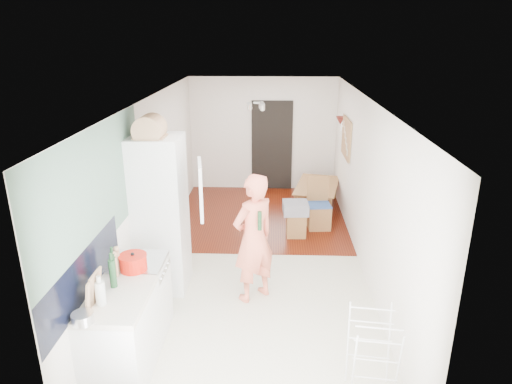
# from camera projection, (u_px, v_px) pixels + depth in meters

# --- Properties ---
(room_shell) EXTENTS (3.20, 7.00, 2.50)m
(room_shell) POSITION_uv_depth(u_px,v_px,m) (257.00, 185.00, 6.75)
(room_shell) COLOR silver
(room_shell) RESTS_ON ground
(floor) EXTENTS (3.20, 7.00, 0.01)m
(floor) POSITION_uv_depth(u_px,v_px,m) (257.00, 260.00, 7.17)
(floor) COLOR beige
(floor) RESTS_ON ground
(wood_floor_overlay) EXTENTS (3.20, 3.30, 0.01)m
(wood_floor_overlay) POSITION_uv_depth(u_px,v_px,m) (260.00, 215.00, 8.91)
(wood_floor_overlay) COLOR #5C1B07
(wood_floor_overlay) RESTS_ON room_shell
(sage_wall_panel) EXTENTS (0.02, 3.00, 1.30)m
(sage_wall_panel) POSITION_uv_depth(u_px,v_px,m) (97.00, 190.00, 4.73)
(sage_wall_panel) COLOR slate
(sage_wall_panel) RESTS_ON room_shell
(tile_splashback) EXTENTS (0.02, 1.90, 0.50)m
(tile_splashback) POSITION_uv_depth(u_px,v_px,m) (85.00, 276.00, 4.44)
(tile_splashback) COLOR black
(tile_splashback) RESTS_ON room_shell
(doorway_recess) EXTENTS (0.90, 0.04, 2.00)m
(doorway_recess) POSITION_uv_depth(u_px,v_px,m) (272.00, 146.00, 10.11)
(doorway_recess) COLOR black
(doorway_recess) RESTS_ON room_shell
(base_cabinet) EXTENTS (0.60, 0.90, 0.86)m
(base_cabinet) POSITION_uv_depth(u_px,v_px,m) (121.00, 338.00, 4.67)
(base_cabinet) COLOR silver
(base_cabinet) RESTS_ON room_shell
(worktop) EXTENTS (0.62, 0.92, 0.06)m
(worktop) POSITION_uv_depth(u_px,v_px,m) (116.00, 300.00, 4.52)
(worktop) COLOR beige
(worktop) RESTS_ON room_shell
(range_cooker) EXTENTS (0.60, 0.60, 0.88)m
(range_cooker) POSITION_uv_depth(u_px,v_px,m) (141.00, 297.00, 5.38)
(range_cooker) COLOR silver
(range_cooker) RESTS_ON room_shell
(cooker_top) EXTENTS (0.60, 0.60, 0.04)m
(cooker_top) POSITION_uv_depth(u_px,v_px,m) (138.00, 263.00, 5.22)
(cooker_top) COLOR silver
(cooker_top) RESTS_ON room_shell
(fridge_housing) EXTENTS (0.66, 0.66, 2.15)m
(fridge_housing) POSITION_uv_depth(u_px,v_px,m) (160.00, 215.00, 6.12)
(fridge_housing) COLOR silver
(fridge_housing) RESTS_ON room_shell
(fridge_door) EXTENTS (0.14, 0.56, 0.70)m
(fridge_door) POSITION_uv_depth(u_px,v_px,m) (201.00, 189.00, 5.66)
(fridge_door) COLOR silver
(fridge_door) RESTS_ON room_shell
(fridge_interior) EXTENTS (0.02, 0.52, 0.66)m
(fridge_interior) POSITION_uv_depth(u_px,v_px,m) (181.00, 181.00, 5.95)
(fridge_interior) COLOR white
(fridge_interior) RESTS_ON room_shell
(pinboard) EXTENTS (0.03, 0.90, 0.70)m
(pinboard) POSITION_uv_depth(u_px,v_px,m) (347.00, 138.00, 8.38)
(pinboard) COLOR tan
(pinboard) RESTS_ON room_shell
(pinboard_frame) EXTENTS (0.00, 0.94, 0.74)m
(pinboard_frame) POSITION_uv_depth(u_px,v_px,m) (346.00, 138.00, 8.38)
(pinboard_frame) COLOR brown
(pinboard_frame) RESTS_ON room_shell
(wall_sconce) EXTENTS (0.18, 0.18, 0.16)m
(wall_sconce) POSITION_uv_depth(u_px,v_px,m) (340.00, 121.00, 8.93)
(wall_sconce) COLOR maroon
(wall_sconce) RESTS_ON room_shell
(person) EXTENTS (0.89, 0.87, 2.06)m
(person) POSITION_uv_depth(u_px,v_px,m) (254.00, 227.00, 5.84)
(person) COLOR #F67559
(person) RESTS_ON floor
(dining_table) EXTENTS (0.90, 1.32, 0.42)m
(dining_table) POSITION_uv_depth(u_px,v_px,m) (318.00, 198.00, 9.22)
(dining_table) COLOR brown
(dining_table) RESTS_ON floor
(dining_chair) EXTENTS (0.43, 0.43, 0.94)m
(dining_chair) POSITION_uv_depth(u_px,v_px,m) (319.00, 204.00, 8.19)
(dining_chair) COLOR brown
(dining_chair) RESTS_ON floor
(stool) EXTENTS (0.34, 0.34, 0.43)m
(stool) POSITION_uv_depth(u_px,v_px,m) (296.00, 225.00, 7.96)
(stool) COLOR brown
(stool) RESTS_ON floor
(grey_drape) EXTENTS (0.45, 0.45, 0.19)m
(grey_drape) POSITION_uv_depth(u_px,v_px,m) (296.00, 208.00, 7.86)
(grey_drape) COLOR gray
(grey_drape) RESTS_ON stool
(drying_rack) EXTENTS (0.48, 0.44, 0.85)m
(drying_rack) POSITION_uv_depth(u_px,v_px,m) (372.00, 353.00, 4.46)
(drying_rack) COLOR silver
(drying_rack) RESTS_ON floor
(bread_bin) EXTENTS (0.43, 0.41, 0.20)m
(bread_bin) POSITION_uv_depth(u_px,v_px,m) (150.00, 129.00, 5.66)
(bread_bin) COLOR tan
(bread_bin) RESTS_ON fridge_housing
(red_casserole) EXTENTS (0.36, 0.36, 0.18)m
(red_casserole) POSITION_uv_depth(u_px,v_px,m) (133.00, 262.00, 5.00)
(red_casserole) COLOR red
(red_casserole) RESTS_ON cooker_top
(steel_pan) EXTENTS (0.24, 0.24, 0.10)m
(steel_pan) POSITION_uv_depth(u_px,v_px,m) (83.00, 318.00, 4.09)
(steel_pan) COLOR silver
(steel_pan) RESTS_ON worktop
(held_bottle) EXTENTS (0.05, 0.05, 0.25)m
(held_bottle) POSITION_uv_depth(u_px,v_px,m) (260.00, 221.00, 5.67)
(held_bottle) COLOR #1B3E20
(held_bottle) RESTS_ON person
(bottle_a) EXTENTS (0.09, 0.09, 0.31)m
(bottle_a) POSITION_uv_depth(u_px,v_px,m) (113.00, 274.00, 4.64)
(bottle_a) COLOR #1B3E20
(bottle_a) RESTS_ON worktop
(bottle_b) EXTENTS (0.07, 0.07, 0.28)m
(bottle_b) POSITION_uv_depth(u_px,v_px,m) (113.00, 265.00, 4.84)
(bottle_b) COLOR #1B3E20
(bottle_b) RESTS_ON worktop
(bottle_c) EXTENTS (0.12, 0.12, 0.24)m
(bottle_c) POSITION_uv_depth(u_px,v_px,m) (100.00, 293.00, 4.35)
(bottle_c) COLOR beige
(bottle_c) RESTS_ON worktop
(pepper_mill_front) EXTENTS (0.08, 0.08, 0.23)m
(pepper_mill_front) POSITION_uv_depth(u_px,v_px,m) (115.00, 267.00, 4.86)
(pepper_mill_front) COLOR tan
(pepper_mill_front) RESTS_ON worktop
(pepper_mill_back) EXTENTS (0.07, 0.07, 0.23)m
(pepper_mill_back) POSITION_uv_depth(u_px,v_px,m) (117.00, 261.00, 4.98)
(pepper_mill_back) COLOR tan
(pepper_mill_back) RESTS_ON worktop
(chopping_boards) EXTENTS (0.04, 0.25, 0.34)m
(chopping_boards) POSITION_uv_depth(u_px,v_px,m) (93.00, 290.00, 4.32)
(chopping_boards) COLOR tan
(chopping_boards) RESTS_ON worktop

